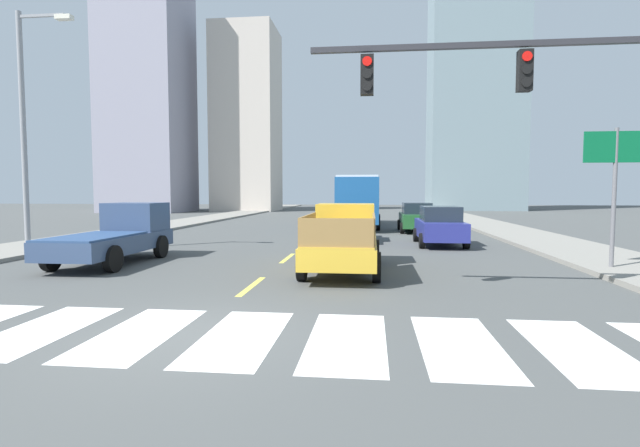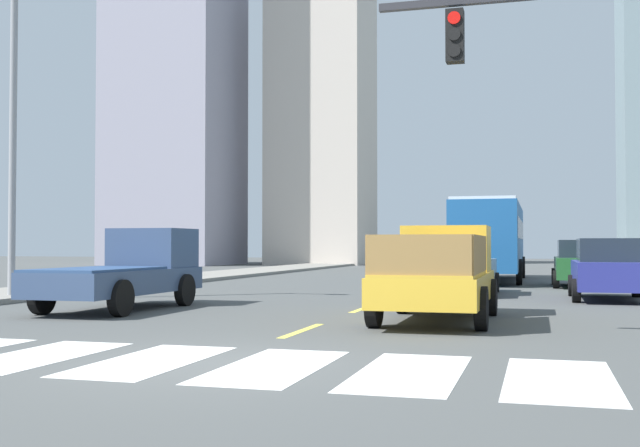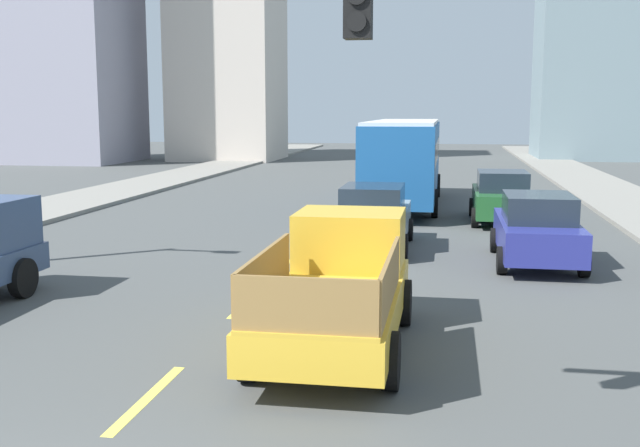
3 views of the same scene
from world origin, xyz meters
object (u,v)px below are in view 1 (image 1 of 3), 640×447
at_px(pickup_stakebed, 344,239).
at_px(sedan_far, 440,226).
at_px(city_bus, 359,198).
at_px(sedan_near_left, 348,223).
at_px(traffic_signal_gantry, 578,103).
at_px(direction_sign_green, 614,168).
at_px(sedan_near_right, 416,217).
at_px(pickup_dark, 119,234).
at_px(streetlight_left, 27,122).

xyz_separation_m(pickup_stakebed, sedan_far, (3.84, 6.94, -0.08)).
bearing_deg(pickup_stakebed, sedan_far, 59.71).
height_order(city_bus, sedan_near_left, city_bus).
bearing_deg(city_bus, sedan_far, -69.24).
height_order(traffic_signal_gantry, direction_sign_green, traffic_signal_gantry).
xyz_separation_m(pickup_stakebed, city_bus, (-0.00, 17.59, 1.02)).
bearing_deg(direction_sign_green, sedan_near_right, 108.01).
distance_m(traffic_signal_gantry, direction_sign_green, 5.19).
distance_m(sedan_far, sedan_near_right, 6.92).
bearing_deg(pickup_dark, pickup_stakebed, -6.13).
relative_size(pickup_dark, sedan_near_right, 1.18).
xyz_separation_m(pickup_stakebed, pickup_dark, (-7.62, 0.71, -0.02)).
bearing_deg(sedan_near_left, streetlight_left, -149.58).
height_order(pickup_stakebed, sedan_far, pickup_stakebed).
bearing_deg(pickup_stakebed, pickup_dark, 173.32).
distance_m(sedan_near_left, sedan_far, 4.37).
xyz_separation_m(pickup_dark, sedan_far, (11.46, 6.22, -0.06)).
relative_size(sedan_near_left, sedan_near_right, 1.00).
xyz_separation_m(sedan_far, direction_sign_green, (4.00, -6.56, 2.17)).
bearing_deg(direction_sign_green, sedan_near_left, 135.54).
distance_m(city_bus, sedan_far, 11.38).
distance_m(pickup_stakebed, sedan_far, 7.93).
distance_m(pickup_dark, traffic_signal_gantry, 13.85).
distance_m(city_bus, sedan_near_left, 9.30).
height_order(sedan_far, direction_sign_green, direction_sign_green).
bearing_deg(sedan_near_right, pickup_stakebed, -101.79).
distance_m(sedan_far, direction_sign_green, 7.98).
xyz_separation_m(pickup_stakebed, streetlight_left, (-12.00, 2.24, 4.03)).
relative_size(sedan_far, streetlight_left, 0.49).
height_order(city_bus, sedan_near_right, city_bus).
bearing_deg(sedan_near_right, sedan_far, -84.64).
relative_size(sedan_far, traffic_signal_gantry, 0.54).
xyz_separation_m(sedan_near_right, traffic_signal_gantry, (1.58, -17.69, 3.31)).
bearing_deg(sedan_near_right, streetlight_left, -140.86).
relative_size(sedan_near_right, streetlight_left, 0.49).
bearing_deg(city_bus, sedan_near_right, -46.32).
height_order(city_bus, sedan_far, city_bus).
bearing_deg(streetlight_left, pickup_dark, -19.25).
height_order(city_bus, streetlight_left, streetlight_left).
relative_size(pickup_stakebed, streetlight_left, 0.58).
bearing_deg(sedan_near_left, pickup_stakebed, -85.17).
bearing_deg(pickup_stakebed, traffic_signal_gantry, -38.71).
xyz_separation_m(traffic_signal_gantry, streetlight_left, (-17.04, 6.09, 0.80)).
distance_m(pickup_dark, sedan_near_right, 17.18).
bearing_deg(streetlight_left, sedan_near_right, 36.89).
xyz_separation_m(sedan_near_left, traffic_signal_gantry, (5.33, -12.21, 3.31)).
bearing_deg(pickup_stakebed, direction_sign_green, 1.42).
bearing_deg(sedan_near_left, pickup_dark, -130.98).
bearing_deg(city_bus, pickup_stakebed, -89.04).
bearing_deg(direction_sign_green, traffic_signal_gantry, -123.48).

